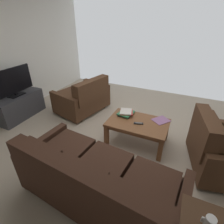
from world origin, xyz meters
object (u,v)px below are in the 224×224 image
at_px(tv_stand, 20,106).
at_px(armchair_side, 219,149).
at_px(loveseat_near, 84,97).
at_px(tv_remote, 138,123).
at_px(coffee_table, 138,125).
at_px(book_stack, 126,113).
at_px(loose_magazine, 161,120).
at_px(flat_tv, 13,82).
at_px(coffee_mug, 210,222).
at_px(sofa_main, 96,182).

height_order(tv_stand, armchair_side, armchair_side).
bearing_deg(loveseat_near, tv_remote, 156.23).
height_order(coffee_table, book_stack, book_stack).
distance_m(tv_stand, loose_magazine, 3.06).
relative_size(coffee_table, loose_magazine, 3.76).
relative_size(flat_tv, coffee_mug, 8.87).
distance_m(coffee_table, coffee_mug, 1.81).
bearing_deg(flat_tv, coffee_table, -175.46).
bearing_deg(loveseat_near, loose_magazine, 167.68).
xyz_separation_m(sofa_main, tv_remote, (-0.12, -1.27, 0.08)).
height_order(loveseat_near, flat_tv, flat_tv).
distance_m(flat_tv, book_stack, 2.45).
relative_size(coffee_table, coffee_mug, 10.04).
distance_m(armchair_side, book_stack, 1.55).
xyz_separation_m(flat_tv, loose_magazine, (-3.02, -0.42, -0.39)).
xyz_separation_m(loveseat_near, tv_stand, (1.16, 0.83, -0.09)).
distance_m(flat_tv, coffee_mug, 3.90).
bearing_deg(tv_remote, book_stack, -34.79).
distance_m(coffee_mug, tv_remote, 1.74).
bearing_deg(tv_stand, loveseat_near, -144.37).
bearing_deg(sofa_main, tv_remote, -95.29).
distance_m(sofa_main, flat_tv, 2.85).
height_order(sofa_main, tv_stand, sofa_main).
bearing_deg(tv_remote, coffee_mug, 125.02).
relative_size(armchair_side, loose_magazine, 4.14).
relative_size(coffee_table, armchair_side, 0.91).
distance_m(tv_stand, coffee_mug, 3.91).
bearing_deg(loose_magazine, book_stack, 42.37).
bearing_deg(coffee_table, book_stack, -28.69).
relative_size(loveseat_near, book_stack, 4.04).
xyz_separation_m(book_stack, tv_remote, (-0.30, 0.21, -0.03)).
bearing_deg(book_stack, tv_remote, 145.21).
distance_m(loveseat_near, tv_remote, 1.68).
bearing_deg(coffee_mug, flat_tv, -18.86).
bearing_deg(tv_remote, armchair_side, 178.12).
bearing_deg(sofa_main, coffee_mug, 172.43).
height_order(sofa_main, tv_remote, sofa_main).
distance_m(armchair_side, tv_remote, 1.23).
height_order(sofa_main, loose_magazine, sofa_main).
bearing_deg(coffee_table, tv_remote, 113.87).
relative_size(sofa_main, tv_stand, 1.88).
bearing_deg(loveseat_near, flat_tv, 35.64).
distance_m(book_stack, tv_remote, 0.37).
height_order(loveseat_near, book_stack, loveseat_near).
xyz_separation_m(loveseat_near, coffee_table, (-1.51, 0.62, 0.02)).
bearing_deg(flat_tv, coffee_mug, 161.14).
bearing_deg(book_stack, armchair_side, 170.67).
bearing_deg(loveseat_near, tv_stand, 35.63).
bearing_deg(loose_magazine, tv_remote, 76.70).
relative_size(loveseat_near, tv_remote, 7.84).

